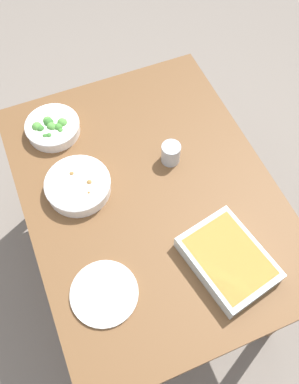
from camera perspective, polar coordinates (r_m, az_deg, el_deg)
ground_plane at (r=2.15m, az=0.00°, el=-9.75°), size 6.00×6.00×0.00m
dining_table at (r=1.55m, az=0.00°, el=-1.63°), size 1.20×0.90×0.74m
stew_bowl at (r=1.47m, az=-10.10°, el=0.92°), size 0.24×0.24×0.06m
broccoli_bowl at (r=1.65m, az=-13.59°, el=8.93°), size 0.22×0.22×0.07m
baking_dish at (r=1.35m, az=11.09°, el=-9.36°), size 0.34×0.28×0.06m
drink_cup at (r=1.52m, az=3.03°, el=5.42°), size 0.07×0.07×0.08m
side_plate at (r=1.33m, az=-6.44°, el=-14.10°), size 0.22×0.22×0.01m
spoon_by_stew at (r=1.48m, az=-8.48°, el=-0.15°), size 0.14×0.14×0.01m
spoon_by_broccoli at (r=1.66m, az=-14.43°, el=7.43°), size 0.10×0.16×0.01m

